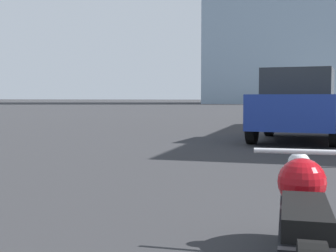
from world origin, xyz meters
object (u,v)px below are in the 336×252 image
parked_car_black (305,102)px  parked_car_yellow (302,101)px  motorcycle (303,230)px  parked_car_silver (300,99)px  parked_car_blue (298,105)px

parked_car_black → parked_car_yellow: 11.58m
motorcycle → parked_car_yellow: bearing=88.3°
parked_car_silver → parked_car_black: bearing=-84.0°
parked_car_silver → parked_car_blue: bearing=-84.7°
parked_car_yellow → parked_car_black: bearing=-84.8°
parked_car_yellow → motorcycle: bearing=-85.6°
motorcycle → parked_car_silver: (-0.10, 43.40, 0.53)m
parked_car_black → parked_car_silver: (-0.27, 22.80, 0.07)m
motorcycle → parked_car_black: bearing=87.9°
parked_car_silver → parked_car_yellow: bearing=-84.0°
parked_car_blue → parked_car_yellow: 23.00m
parked_car_black → parked_car_yellow: bearing=85.1°
parked_car_blue → parked_car_silver: (-0.02, 34.22, 0.01)m
parked_car_silver → motorcycle: bearing=-84.6°
parked_car_blue → parked_car_silver: bearing=95.7°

